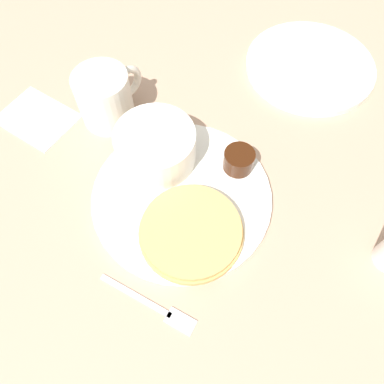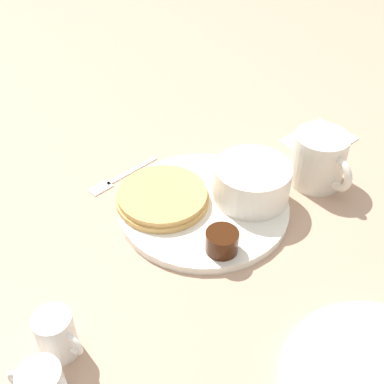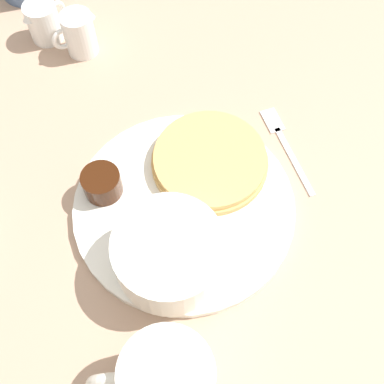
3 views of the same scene
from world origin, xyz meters
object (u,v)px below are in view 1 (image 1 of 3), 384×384
Objects in this scene: coffee_mug at (106,97)px; fork at (158,308)px; plate at (182,197)px; bowl at (156,146)px.

coffee_mug is 0.32m from fork.
bowl is (-0.06, 0.03, 0.04)m from plate.
coffee_mug is at bearing 163.59° from bowl.
plate reaches higher than fork.
coffee_mug reaches higher than fork.
plate is 0.08m from bowl.
bowl reaches higher than fork.
bowl is at bearing -16.41° from coffee_mug.
bowl is 0.22m from fork.
plate is 2.22× the size of bowl.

